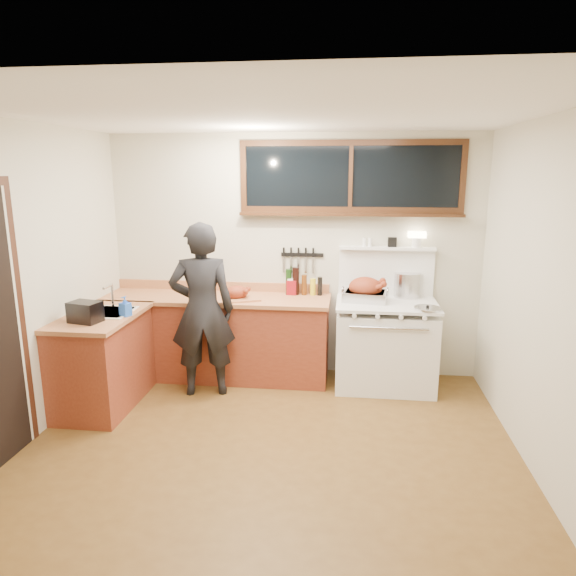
# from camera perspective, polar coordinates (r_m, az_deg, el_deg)

# --- Properties ---
(ground_plane) EXTENTS (4.00, 3.50, 0.02)m
(ground_plane) POSITION_cam_1_polar(r_m,az_deg,el_deg) (4.39, -2.06, -17.47)
(ground_plane) COLOR #573A17
(room_shell) EXTENTS (4.10, 3.60, 2.65)m
(room_shell) POSITION_cam_1_polar(r_m,az_deg,el_deg) (3.83, -2.25, 4.51)
(room_shell) COLOR beige
(room_shell) RESTS_ON ground
(counter_back) EXTENTS (2.44, 0.64, 1.00)m
(counter_back) POSITION_cam_1_polar(r_m,az_deg,el_deg) (5.66, -7.89, -5.31)
(counter_back) COLOR maroon
(counter_back) RESTS_ON ground
(counter_left) EXTENTS (0.64, 1.09, 0.90)m
(counter_left) POSITION_cam_1_polar(r_m,az_deg,el_deg) (5.24, -19.86, -7.51)
(counter_left) COLOR maroon
(counter_left) RESTS_ON ground
(sink_unit) EXTENTS (0.50, 0.45, 0.37)m
(sink_unit) POSITION_cam_1_polar(r_m,az_deg,el_deg) (5.17, -19.63, -3.13)
(sink_unit) COLOR white
(sink_unit) RESTS_ON counter_left
(vintage_stove) EXTENTS (1.02, 0.74, 1.59)m
(vintage_stove) POSITION_cam_1_polar(r_m,az_deg,el_deg) (5.45, 10.74, -5.96)
(vintage_stove) COLOR white
(vintage_stove) RESTS_ON ground
(back_window) EXTENTS (2.32, 0.13, 0.77)m
(back_window) POSITION_cam_1_polar(r_m,az_deg,el_deg) (5.46, 6.96, 11.28)
(back_window) COLOR black
(back_window) RESTS_ON room_shell
(knife_strip) EXTENTS (0.46, 0.03, 0.28)m
(knife_strip) POSITION_cam_1_polar(r_m,az_deg,el_deg) (5.57, 1.41, 3.61)
(knife_strip) COLOR black
(knife_strip) RESTS_ON room_shell
(man) EXTENTS (0.71, 0.55, 1.74)m
(man) POSITION_cam_1_polar(r_m,az_deg,el_deg) (5.12, -9.50, -2.43)
(man) COLOR black
(man) RESTS_ON ground
(soap_bottle) EXTENTS (0.11, 0.11, 0.19)m
(soap_bottle) POSITION_cam_1_polar(r_m,az_deg,el_deg) (4.95, -17.64, -1.94)
(soap_bottle) COLOR blue
(soap_bottle) RESTS_ON counter_left
(toaster) EXTENTS (0.30, 0.24, 0.18)m
(toaster) POSITION_cam_1_polar(r_m,az_deg,el_deg) (4.87, -21.62, -2.49)
(toaster) COLOR black
(toaster) RESTS_ON counter_left
(cutting_board) EXTENTS (0.54, 0.49, 0.15)m
(cutting_board) POSITION_cam_1_polar(r_m,az_deg,el_deg) (5.36, -5.69, -0.70)
(cutting_board) COLOR #B27046
(cutting_board) RESTS_ON counter_back
(roast_turkey) EXTENTS (0.49, 0.39, 0.25)m
(roast_turkey) POSITION_cam_1_polar(r_m,az_deg,el_deg) (5.33, 8.62, -0.33)
(roast_turkey) COLOR silver
(roast_turkey) RESTS_ON vintage_stove
(stockpot) EXTENTS (0.34, 0.34, 0.26)m
(stockpot) POSITION_cam_1_polar(r_m,az_deg,el_deg) (5.58, 13.13, 0.36)
(stockpot) COLOR silver
(stockpot) RESTS_ON vintage_stove
(saucepan) EXTENTS (0.18, 0.28, 0.11)m
(saucepan) POSITION_cam_1_polar(r_m,az_deg,el_deg) (5.61, 12.44, -0.30)
(saucepan) COLOR silver
(saucepan) RESTS_ON vintage_stove
(pot_lid) EXTENTS (0.30, 0.30, 0.04)m
(pot_lid) POSITION_cam_1_polar(r_m,az_deg,el_deg) (5.13, 15.24, -2.20)
(pot_lid) COLOR silver
(pot_lid) RESTS_ON vintage_stove
(coffee_tin) EXTENTS (0.12, 0.10, 0.16)m
(coffee_tin) POSITION_cam_1_polar(r_m,az_deg,el_deg) (5.54, 0.47, 0.08)
(coffee_tin) COLOR maroon
(coffee_tin) RESTS_ON counter_back
(pitcher) EXTENTS (0.10, 0.10, 0.18)m
(pitcher) POSITION_cam_1_polar(r_m,az_deg,el_deg) (5.55, 0.23, 0.21)
(pitcher) COLOR white
(pitcher) RESTS_ON counter_back
(bottle_cluster) EXTENTS (0.40, 0.07, 0.30)m
(bottle_cluster) POSITION_cam_1_polar(r_m,az_deg,el_deg) (5.52, 1.40, 0.53)
(bottle_cluster) COLOR black
(bottle_cluster) RESTS_ON counter_back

